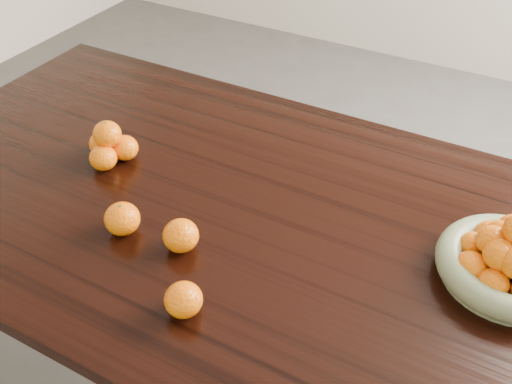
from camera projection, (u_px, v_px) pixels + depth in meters
The scene contains 6 objects.
dining_table at pixel (264, 244), 1.35m from camera, with size 2.00×1.00×0.75m.
fruit_bowl at pixel (511, 261), 1.12m from camera, with size 0.28×0.28×0.15m.
orange_pyramid at pixel (109, 146), 1.44m from camera, with size 0.13×0.13×0.11m.
loose_orange_0 at pixel (122, 219), 1.24m from camera, with size 0.08×0.08×0.07m, color orange.
loose_orange_1 at pixel (181, 236), 1.20m from camera, with size 0.08×0.08×0.07m, color orange.
loose_orange_2 at pixel (184, 300), 1.06m from camera, with size 0.07×0.07×0.07m, color orange.
Camera 1 is at (0.45, -0.86, 1.61)m, focal length 40.00 mm.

